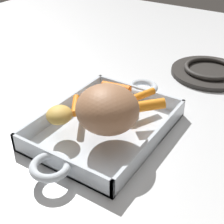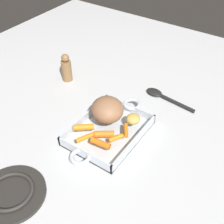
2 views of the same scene
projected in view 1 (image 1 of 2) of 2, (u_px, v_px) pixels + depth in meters
ground_plane at (105, 132)px, 0.65m from camera, size 1.94×1.94×0.00m
roasting_dish at (105, 127)px, 0.64m from camera, size 0.39×0.22×0.04m
pork_roast at (107, 109)px, 0.57m from camera, size 0.17×0.17×0.08m
baby_carrot_southeast at (148, 106)px, 0.64m from camera, size 0.06×0.07×0.03m
baby_carrot_long at (112, 98)px, 0.67m from camera, size 0.06×0.07×0.03m
baby_carrot_short at (141, 96)px, 0.68m from camera, size 0.07×0.04×0.02m
baby_carrot_northwest at (116, 88)px, 0.70m from camera, size 0.03×0.07×0.02m
baby_carrot_southwest at (75, 105)px, 0.65m from camera, size 0.06×0.05×0.02m
baby_carrot_northeast at (93, 95)px, 0.68m from camera, size 0.05×0.04×0.02m
potato_golden_small at (59, 115)px, 0.60m from camera, size 0.06×0.06×0.03m
stove_burner_rear at (209, 71)px, 0.86m from camera, size 0.20×0.20×0.02m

